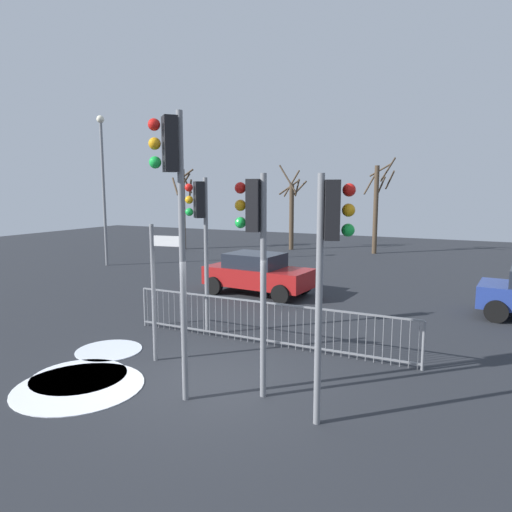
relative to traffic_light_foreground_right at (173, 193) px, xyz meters
The scene contains 15 objects.
ground_plane 3.78m from the traffic_light_foreground_right, 83.37° to the left, with size 60.00×60.00×0.00m, color #26282D.
traffic_light_foreground_right is the anchor object (origin of this frame).
traffic_light_foreground_left 2.75m from the traffic_light_foreground_right, ahead, with size 0.54×0.39×3.96m.
traffic_light_rear_right 1.57m from the traffic_light_foreground_right, 35.17° to the left, with size 0.56×0.35×4.00m.
traffic_light_mid_left 3.89m from the traffic_light_foreground_right, 116.34° to the left, with size 0.46×0.47×4.02m.
direction_sign_post 2.88m from the traffic_light_foreground_right, 137.42° to the left, with size 0.78×0.17×3.00m.
pedestrian_guard_railing 4.59m from the traffic_light_foreground_right, 88.10° to the left, with size 7.31×0.09×1.07m.
car_red_mid 9.09m from the traffic_light_foreground_right, 106.40° to the left, with size 3.93×2.20×1.47m.
street_lamp 16.02m from the traffic_light_foreground_right, 138.05° to the left, with size 0.36×0.36×7.20m.
bare_tree_left 20.95m from the traffic_light_foreground_right, 92.45° to the left, with size 1.79×1.44×5.51m.
bare_tree_centre 21.45m from the traffic_light_foreground_right, 124.56° to the left, with size 1.47×1.47×5.01m.
bare_tree_right 21.36m from the traffic_light_foreground_right, 106.34° to the left, with size 1.79×1.62×5.20m.
snow_patch_kerb 4.19m from the traffic_light_foreground_right, 169.81° to the right, with size 2.42×2.42×0.01m, color white.
snow_patch_island 4.38m from the traffic_light_foreground_right, behind, with size 1.87×1.87×0.01m, color white.
snow_patch_verge 4.92m from the traffic_light_foreground_right, 154.43° to the left, with size 1.51×1.51×0.01m, color silver.
Camera 1 is at (4.56, -7.36, 3.72)m, focal length 32.53 mm.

